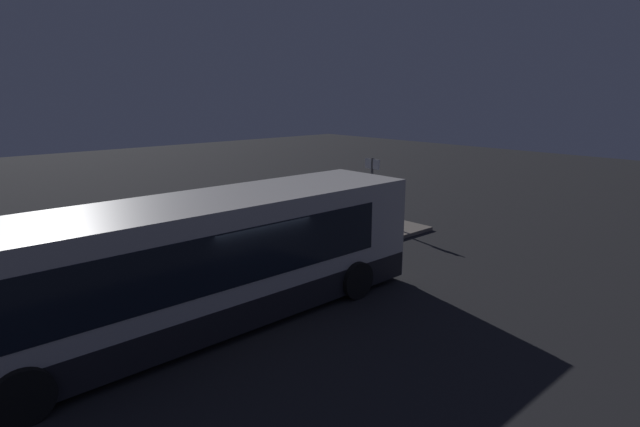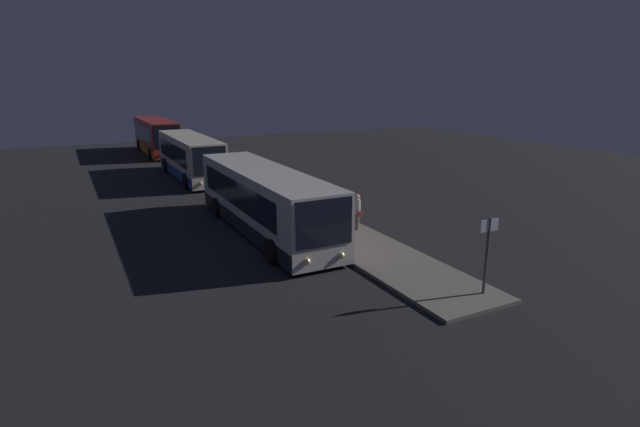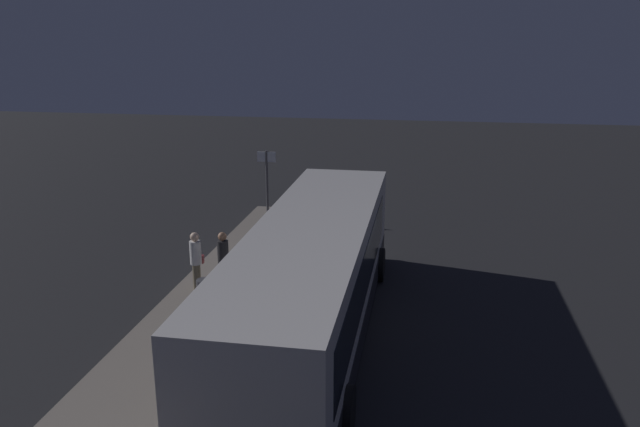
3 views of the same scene
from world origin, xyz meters
The scene contains 10 objects.
ground centered at (0.00, 0.00, 0.00)m, with size 80.00×80.00×0.00m, color #232326.
platform centered at (0.00, 3.16, 0.07)m, with size 20.00×3.12×0.14m.
bus_lead centered at (-1.24, 0.24, 1.48)m, with size 12.14×2.90×2.97m.
bus_second centered at (-16.04, 0.24, 1.51)m, with size 10.82×2.70×3.02m.
bus_third centered at (-29.73, 0.24, 1.61)m, with size 10.94×2.79×3.25m.
passenger_boarding centered at (0.94, 4.02, 1.09)m, with size 0.51×0.34×1.73m.
passenger_waiting centered at (1.20, 3.30, 1.07)m, with size 0.42×0.42×1.68m.
suitcase centered at (1.43, 2.87, 0.43)m, with size 0.38×0.24×0.83m.
sign_post centered at (9.02, 4.02, 1.78)m, with size 0.10×0.76×2.61m.
trash_bin centered at (0.13, 3.50, 0.46)m, with size 0.44×0.44×0.65m.
Camera 2 is at (20.16, -7.86, 7.08)m, focal length 28.00 mm.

